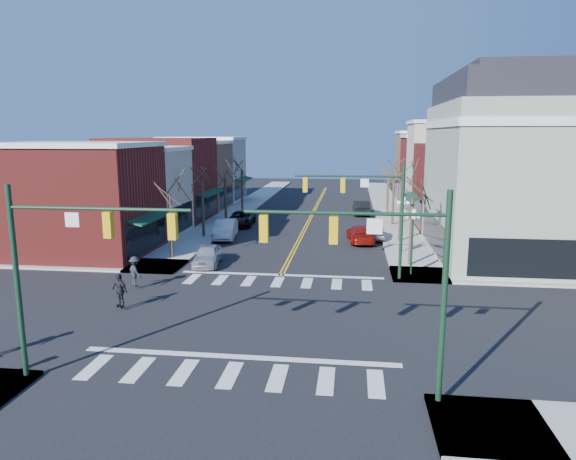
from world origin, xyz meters
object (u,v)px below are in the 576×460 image
(lamppost_midblock, at_px, (403,215))
(car_right_near, at_px, (361,234))
(car_left_mid, at_px, (225,229))
(pedestrian_dark_a, at_px, (120,290))
(car_left_near, at_px, (207,255))
(car_right_far, at_px, (361,208))
(victorian_corner, at_px, (525,166))
(car_right_mid, at_px, (375,231))
(car_left_far, at_px, (241,219))
(pedestrian_dark_b, at_px, (135,272))
(lamppost_corner, at_px, (413,231))

(lamppost_midblock, bearing_deg, car_right_near, 129.85)
(car_left_mid, xyz_separation_m, pedestrian_dark_a, (-0.90, -18.58, 0.23))
(car_left_near, bearing_deg, lamppost_midblock, 15.26)
(pedestrian_dark_a, bearing_deg, car_left_near, 104.18)
(car_left_near, xyz_separation_m, car_right_far, (10.82, 24.08, 0.09))
(victorian_corner, xyz_separation_m, car_right_mid, (-10.10, 5.69, -5.97))
(victorian_corner, bearing_deg, car_right_far, 119.90)
(car_left_near, relative_size, car_right_far, 0.85)
(victorian_corner, bearing_deg, car_right_near, 160.00)
(victorian_corner, bearing_deg, car_left_far, 155.10)
(car_right_mid, relative_size, pedestrian_dark_b, 2.27)
(car_left_mid, xyz_separation_m, car_right_mid, (12.80, 1.37, -0.12))
(car_right_mid, xyz_separation_m, car_right_far, (-0.96, 13.55, 0.11))
(lamppost_corner, height_order, pedestrian_dark_a, lamppost_corner)
(pedestrian_dark_a, bearing_deg, car_right_far, 94.89)
(lamppost_corner, xyz_separation_m, lamppost_midblock, (0.00, 6.50, 0.00))
(car_left_mid, distance_m, car_left_far, 6.32)
(car_left_near, bearing_deg, pedestrian_dark_a, -107.75)
(lamppost_midblock, distance_m, pedestrian_dark_a, 21.49)
(lamppost_midblock, distance_m, car_right_far, 19.06)
(car_left_mid, height_order, car_right_far, car_left_mid)
(victorian_corner, distance_m, lamppost_corner, 10.89)
(car_left_near, height_order, car_right_far, car_right_far)
(car_right_near, relative_size, car_right_mid, 1.23)
(pedestrian_dark_a, bearing_deg, car_right_mid, 81.24)
(car_right_far, distance_m, pedestrian_dark_b, 32.84)
(lamppost_corner, distance_m, car_right_mid, 12.04)
(car_right_far, bearing_deg, lamppost_corner, 93.16)
(car_left_far, relative_size, car_right_far, 1.05)
(car_left_near, xyz_separation_m, car_right_near, (10.56, 8.97, 0.01))
(lamppost_midblock, xyz_separation_m, car_right_far, (-2.76, 18.73, -2.16))
(car_right_far, bearing_deg, pedestrian_dark_b, 62.73)
(lamppost_corner, xyz_separation_m, pedestrian_dark_b, (-16.21, -4.73, -1.92))
(pedestrian_dark_b, bearing_deg, lamppost_corner, -124.92)
(car_left_mid, bearing_deg, pedestrian_dark_b, -102.71)
(car_left_mid, bearing_deg, car_left_far, 83.41)
(car_left_near, distance_m, pedestrian_dark_b, 6.45)
(victorian_corner, distance_m, car_left_mid, 24.03)
(lamppost_corner, distance_m, lamppost_midblock, 6.50)
(car_left_mid, height_order, pedestrian_dark_a, pedestrian_dark_a)
(lamppost_midblock, xyz_separation_m, car_right_mid, (-1.80, 5.19, -2.27))
(pedestrian_dark_a, bearing_deg, car_left_mid, 112.94)
(victorian_corner, relative_size, car_left_far, 2.79)
(car_left_near, height_order, pedestrian_dark_a, pedestrian_dark_a)
(car_left_far, height_order, car_right_mid, car_left_far)
(lamppost_corner, xyz_separation_m, car_right_mid, (-1.80, 11.69, -2.27))
(victorian_corner, bearing_deg, car_left_near, -167.51)
(car_left_mid, bearing_deg, car_left_near, -90.22)
(victorian_corner, relative_size, car_right_far, 2.94)
(lamppost_corner, xyz_separation_m, car_left_far, (-14.60, 16.63, -2.25))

